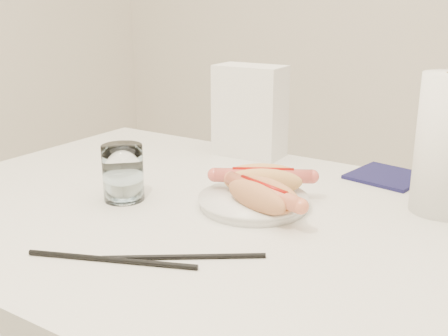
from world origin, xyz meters
The scene contains 10 objects.
table centered at (0.00, 0.00, 0.69)m, with size 1.20×0.80×0.75m.
plate centered at (0.03, 0.06, 0.76)m, with size 0.19×0.19×0.02m, color white.
hotdog_left centered at (0.02, 0.10, 0.79)m, with size 0.17×0.13×0.05m.
hotdog_right centered at (0.06, 0.03, 0.79)m, with size 0.18×0.11×0.05m.
water_glass centered at (-0.19, -0.04, 0.80)m, with size 0.07×0.07×0.10m, color white.
chopstick_near centered at (-0.03, -0.24, 0.75)m, with size 0.01×0.01×0.25m, color black.
chopstick_far centered at (0.05, -0.18, 0.75)m, with size 0.01×0.01×0.23m, color black.
napkin_box centered at (-0.15, 0.35, 0.86)m, with size 0.16×0.09×0.21m, color white.
navy_napkin centered at (0.18, 0.35, 0.75)m, with size 0.14×0.14×0.01m, color #14133D.
paper_towel_roll centered at (0.31, 0.22, 0.87)m, with size 0.11×0.11×0.24m, color white.
Camera 1 is at (0.48, -0.74, 1.11)m, focal length 43.66 mm.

